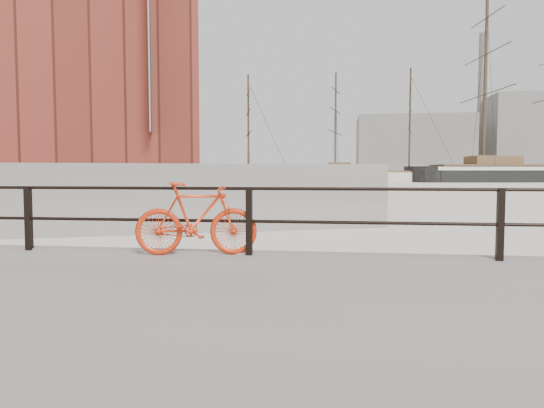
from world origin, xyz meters
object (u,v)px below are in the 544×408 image
(schooner_mid, at_px, (371,182))
(schooner_left, at_px, (215,183))
(bicycle, at_px, (196,219))
(workboat_far, at_px, (70,187))

(schooner_mid, relative_size, schooner_left, 1.19)
(bicycle, bearing_deg, workboat_far, 111.99)
(schooner_left, bearing_deg, schooner_mid, 10.15)
(bicycle, height_order, schooner_left, schooner_left)
(schooner_mid, relative_size, workboat_far, 2.56)
(bicycle, relative_size, workboat_far, 0.16)
(bicycle, relative_size, schooner_left, 0.07)
(bicycle, distance_m, schooner_left, 71.80)
(schooner_left, bearing_deg, bicycle, -90.39)
(bicycle, distance_m, schooner_mid, 81.82)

